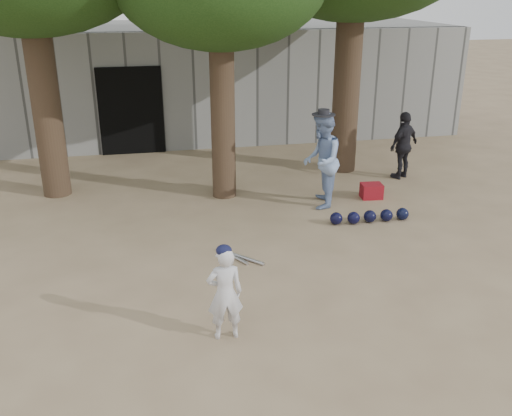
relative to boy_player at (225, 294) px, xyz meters
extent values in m
plane|color=#937C5E|center=(0.17, 0.84, -0.61)|extent=(70.00, 70.00, 0.00)
imported|color=silver|center=(0.00, 0.00, 0.00)|extent=(0.45, 0.30, 1.22)
imported|color=#819BC8|center=(2.52, 4.06, 0.32)|extent=(0.96, 1.08, 1.85)
imported|color=black|center=(4.87, 5.38, 0.14)|extent=(0.95, 0.74, 1.50)
cube|color=maroon|center=(3.69, 4.27, -0.46)|extent=(0.45, 0.36, 0.30)
cube|color=gray|center=(0.17, 8.84, 0.89)|extent=(16.00, 0.35, 3.00)
cube|color=black|center=(-1.03, 8.64, 0.49)|extent=(1.60, 0.08, 2.20)
cube|color=slate|center=(0.17, 11.34, 0.89)|extent=(16.00, 5.00, 3.00)
sphere|color=black|center=(2.53, 3.10, -0.49)|extent=(0.23, 0.23, 0.23)
sphere|color=black|center=(2.85, 3.06, -0.49)|extent=(0.23, 0.23, 0.23)
sphere|color=black|center=(3.17, 3.07, -0.49)|extent=(0.23, 0.23, 0.23)
sphere|color=black|center=(3.49, 3.06, -0.49)|extent=(0.23, 0.23, 0.23)
sphere|color=black|center=(3.81, 3.06, -0.49)|extent=(0.23, 0.23, 0.23)
cylinder|color=#ACACB3|center=(0.46, 2.15, -0.58)|extent=(0.40, 0.66, 0.06)
cylinder|color=#ACACB3|center=(0.64, 2.03, -0.58)|extent=(0.53, 0.57, 0.06)
cylinder|color=brown|center=(-2.63, 5.84, 2.14)|extent=(0.56, 0.56, 5.50)
cylinder|color=brown|center=(0.77, 5.04, 1.89)|extent=(0.48, 0.48, 5.00)
cylinder|color=brown|center=(3.77, 6.24, 2.29)|extent=(0.60, 0.60, 5.80)
camera|label=1|loc=(-0.86, -5.97, 3.49)|focal=40.00mm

